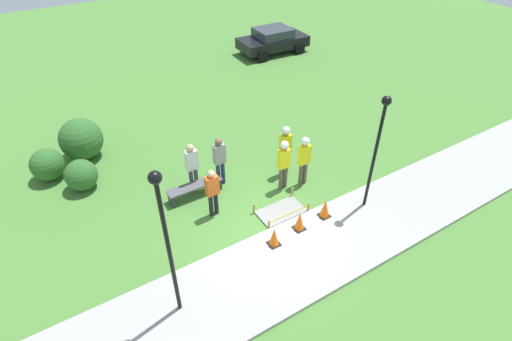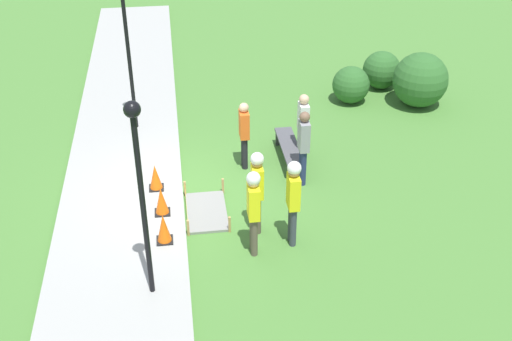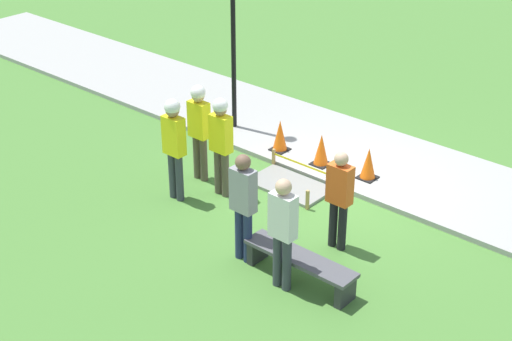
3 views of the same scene
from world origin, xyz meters
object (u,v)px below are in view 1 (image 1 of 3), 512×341
at_px(lamppost_near, 378,138).
at_px(parked_car_black, 273,40).
at_px(worker_assistant, 284,160).
at_px(worker_trainee, 285,146).
at_px(traffic_cone_near_patch, 274,237).
at_px(worker_supervisor, 304,156).
at_px(bystander_in_white_shirt, 220,158).
at_px(bystander_in_gray_shirt, 192,165).
at_px(park_bench, 195,188).
at_px(lamppost_far, 165,229).
at_px(traffic_cone_sidewalk_edge, 325,208).
at_px(bystander_in_orange_shirt, 212,190).
at_px(traffic_cone_far_patch, 300,221).

height_order(lamppost_near, parked_car_black, lamppost_near).
bearing_deg(worker_assistant, worker_trainee, 51.61).
height_order(traffic_cone_near_patch, worker_trainee, worker_trainee).
xyz_separation_m(worker_supervisor, bystander_in_white_shirt, (-2.42, 1.49, -0.09)).
distance_m(bystander_in_gray_shirt, parked_car_black, 13.27).
height_order(traffic_cone_near_patch, lamppost_near, lamppost_near).
height_order(traffic_cone_near_patch, worker_supervisor, worker_supervisor).
distance_m(worker_supervisor, lamppost_near, 2.71).
distance_m(worker_supervisor, parked_car_black, 12.58).
height_order(park_bench, bystander_in_white_shirt, bystander_in_white_shirt).
bearing_deg(lamppost_far, worker_supervisor, 23.47).
distance_m(bystander_in_gray_shirt, lamppost_near, 5.92).
distance_m(traffic_cone_sidewalk_edge, bystander_in_gray_shirt, 4.53).
xyz_separation_m(worker_assistant, bystander_in_white_shirt, (-1.71, 1.32, -0.08)).
bearing_deg(traffic_cone_near_patch, bystander_in_orange_shirt, 111.48).
bearing_deg(worker_assistant, lamppost_far, -151.99).
distance_m(worker_trainee, parked_car_black, 11.97).
bearing_deg(lamppost_near, bystander_in_gray_shirt, 139.58).
bearing_deg(worker_supervisor, traffic_cone_near_patch, -142.10).
bearing_deg(park_bench, parked_car_black, 45.35).
bearing_deg(lamppost_near, traffic_cone_sidewalk_edge, 170.19).
relative_size(worker_supervisor, bystander_in_orange_shirt, 1.10).
distance_m(park_bench, worker_supervisor, 3.82).
relative_size(worker_assistant, bystander_in_orange_shirt, 1.10).
height_order(traffic_cone_near_patch, worker_assistant, worker_assistant).
height_order(worker_trainee, lamppost_far, lamppost_far).
bearing_deg(lamppost_near, worker_assistant, 127.69).
bearing_deg(bystander_in_gray_shirt, lamppost_far, -119.15).
bearing_deg(bystander_in_gray_shirt, bystander_in_white_shirt, -10.76).
relative_size(lamppost_near, lamppost_far, 0.91).
height_order(traffic_cone_far_patch, bystander_in_gray_shirt, bystander_in_gray_shirt).
relative_size(traffic_cone_far_patch, bystander_in_orange_shirt, 0.37).
bearing_deg(bystander_in_orange_shirt, worker_trainee, 10.76).
distance_m(traffic_cone_far_patch, lamppost_far, 4.87).
xyz_separation_m(traffic_cone_near_patch, park_bench, (-0.98, 3.31, -0.08)).
height_order(worker_supervisor, worker_assistant, worker_supervisor).
relative_size(bystander_in_gray_shirt, bystander_in_white_shirt, 0.99).
relative_size(park_bench, worker_assistant, 1.00).
distance_m(park_bench, worker_assistant, 3.11).
xyz_separation_m(park_bench, worker_assistant, (2.75, -1.20, 0.83)).
height_order(traffic_cone_far_patch, lamppost_near, lamppost_near).
height_order(bystander_in_orange_shirt, lamppost_near, lamppost_near).
bearing_deg(traffic_cone_near_patch, bystander_in_white_shirt, 88.95).
height_order(worker_assistant, lamppost_far, lamppost_far).
bearing_deg(lamppost_far, bystander_in_orange_shirt, 49.22).
height_order(traffic_cone_far_patch, lamppost_far, lamppost_far).
height_order(worker_supervisor, lamppost_far, lamppost_far).
relative_size(traffic_cone_far_patch, parked_car_black, 0.16).
distance_m(lamppost_near, lamppost_far, 6.66).
bearing_deg(traffic_cone_far_patch, lamppost_far, -171.26).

